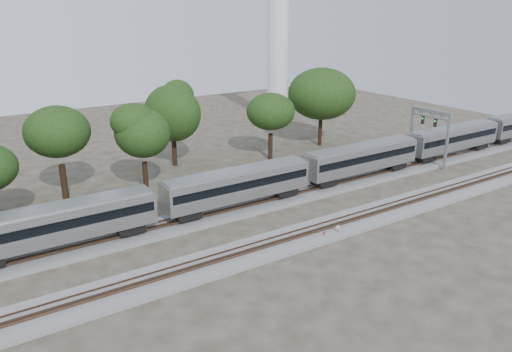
{
  "coord_description": "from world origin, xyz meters",
  "views": [
    {
      "loc": [
        -23.9,
        -40.54,
        22.7
      ],
      "look_at": [
        5.91,
        5.0,
        4.22
      ],
      "focal_mm": 35.0,
      "sensor_mm": 36.0,
      "label": 1
    }
  ],
  "objects": [
    {
      "name": "switch_lever",
      "position": [
        8.21,
        -5.12,
        0.15
      ],
      "size": [
        0.57,
        0.46,
        0.3
      ],
      "primitive_type": "cube",
      "rotation": [
        0.0,
        0.0,
        0.37
      ],
      "color": "#512D19",
      "rests_on": "ground"
    },
    {
      "name": "track_far",
      "position": [
        0.0,
        6.0,
        0.21
      ],
      "size": [
        160.0,
        5.0,
        0.73
      ],
      "color": "slate",
      "rests_on": "ground"
    },
    {
      "name": "signal_gantry",
      "position": [
        37.45,
        6.0,
        6.13
      ],
      "size": [
        0.58,
        6.92,
        8.41
      ],
      "color": "gray",
      "rests_on": "ground"
    },
    {
      "name": "tree_3",
      "position": [
        -12.23,
        19.77,
        8.86
      ],
      "size": [
        9.02,
        9.02,
        12.72
      ],
      "color": "black",
      "rests_on": "ground"
    },
    {
      "name": "track_near",
      "position": [
        0.0,
        -4.0,
        0.21
      ],
      "size": [
        160.0,
        5.0,
        0.73
      ],
      "color": "slate",
      "rests_on": "ground"
    },
    {
      "name": "tree_7",
      "position": [
        31.13,
        23.36,
        8.88
      ],
      "size": [
        9.04,
        9.04,
        12.74
      ],
      "color": "black",
      "rests_on": "ground"
    },
    {
      "name": "switch_stand_white",
      "position": [
        9.23,
        -5.53,
        0.74
      ],
      "size": [
        0.37,
        0.12,
        1.16
      ],
      "rotation": [
        0.0,
        0.0,
        -0.24
      ],
      "color": "#512D19",
      "rests_on": "ground"
    },
    {
      "name": "tree_4",
      "position": [
        -3.06,
        16.65,
        8.11
      ],
      "size": [
        8.26,
        8.26,
        11.64
      ],
      "color": "black",
      "rests_on": "ground"
    },
    {
      "name": "tree_6",
      "position": [
        19.19,
        21.18,
        7.55
      ],
      "size": [
        7.7,
        7.7,
        10.85
      ],
      "color": "black",
      "rests_on": "ground"
    },
    {
      "name": "ground",
      "position": [
        0.0,
        0.0,
        0.0
      ],
      "size": [
        160.0,
        160.0,
        0.0
      ],
      "primitive_type": "plane",
      "color": "#383328",
      "rests_on": "ground"
    },
    {
      "name": "tree_5",
      "position": [
        5.31,
        26.46,
        7.95
      ],
      "size": [
        8.1,
        8.1,
        11.42
      ],
      "color": "black",
      "rests_on": "ground"
    },
    {
      "name": "train",
      "position": [
        14.05,
        6.0,
        3.34
      ],
      "size": [
        114.79,
        3.28,
        4.84
      ],
      "color": "#AEB1B5",
      "rests_on": "ground"
    },
    {
      "name": "switch_stand_red",
      "position": [
        7.49,
        -5.44,
        0.57
      ],
      "size": [
        0.29,
        0.05,
        0.9
      ],
      "rotation": [
        0.0,
        0.0,
        -0.02
      ],
      "color": "#512D19",
      "rests_on": "ground"
    }
  ]
}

